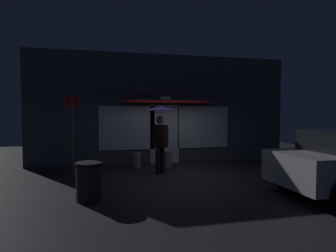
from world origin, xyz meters
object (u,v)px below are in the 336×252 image
Objects in this scene: person_with_umbrella at (160,123)px; sidewalk_bollard at (168,159)px; trash_bin at (89,181)px; street_sign_post at (73,129)px; sidewalk_bollard_2 at (137,160)px.

person_with_umbrella is 3.80× the size of sidewalk_bollard.
person_with_umbrella is at bearing 48.14° from trash_bin.
street_sign_post reaches higher than sidewalk_bollard_2.
sidewalk_bollard is 4.02m from trash_bin.
sidewalk_bollard is 1.08× the size of sidewalk_bollard_2.
sidewalk_bollard reaches higher than sidewalk_bollard_2.
sidewalk_bollard is at bearing 52.62° from trash_bin.
sidewalk_bollard_2 is (-1.08, 0.12, -0.02)m from sidewalk_bollard.
sidewalk_bollard_2 is at bearing 173.82° from sidewalk_bollard.
trash_bin is at bearing 101.50° from person_with_umbrella.
trash_bin is (-2.44, -3.20, 0.14)m from sidewalk_bollard.
sidewalk_bollard_2 is 3.59m from trash_bin.
street_sign_post is 3.34m from sidewalk_bollard.
street_sign_post is 4.83× the size of sidewalk_bollard_2.
sidewalk_bollard_2 is (2.02, 0.69, -1.15)m from street_sign_post.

